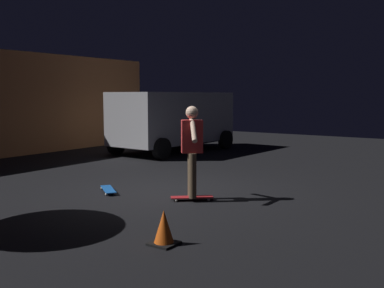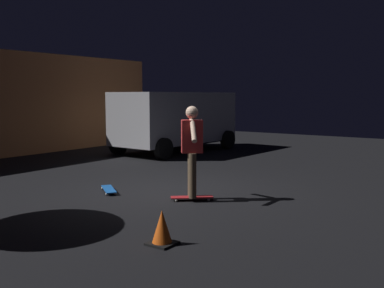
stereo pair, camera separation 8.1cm
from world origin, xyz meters
name	(u,v)px [view 2 (the right image)]	position (x,y,z in m)	size (l,w,h in m)	color
ground_plane	(166,191)	(0.00, 0.00, 0.00)	(28.00, 28.00, 0.00)	black
parked_van	(176,118)	(5.21, 3.71, 1.16)	(4.69, 2.40, 2.03)	#B2B2B7
skateboard_ridden	(192,197)	(-0.38, -0.92, 0.06)	(0.66, 0.72, 0.07)	#AD1E23
skateboard_spare	(109,189)	(-0.76, 0.85, 0.06)	(0.62, 0.75, 0.07)	#1959B2
skater	(192,145)	(-0.38, -0.92, 1.04)	(0.80, 0.71, 1.67)	brown
traffic_cone	(162,229)	(-2.60, -2.02, 0.21)	(0.34, 0.34, 0.46)	black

